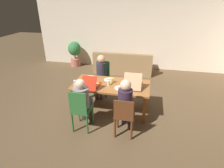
# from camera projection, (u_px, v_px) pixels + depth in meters

# --- Properties ---
(ground_plane) EXTENTS (20.00, 20.00, 0.00)m
(ground_plane) POSITION_uv_depth(u_px,v_px,m) (111.00, 109.00, 4.78)
(ground_plane) COLOR brown
(back_wall) EXTENTS (7.53, 0.12, 2.78)m
(back_wall) POSITION_uv_depth(u_px,v_px,m) (129.00, 33.00, 7.18)
(back_wall) COLOR beige
(back_wall) RESTS_ON ground
(dining_table) EXTENTS (1.86, 0.93, 0.73)m
(dining_table) POSITION_uv_depth(u_px,v_px,m) (111.00, 87.00, 4.50)
(dining_table) COLOR #965D2E
(dining_table) RESTS_ON ground
(chair_0) EXTENTS (0.40, 0.39, 0.90)m
(chair_0) POSITION_uv_depth(u_px,v_px,m) (124.00, 117.00, 3.68)
(chair_0) COLOR brown
(chair_0) RESTS_ON ground
(person_0) EXTENTS (0.28, 0.52, 1.25)m
(person_0) POSITION_uv_depth(u_px,v_px,m) (125.00, 102.00, 3.69)
(person_0) COLOR #33354E
(person_0) RESTS_ON ground
(chair_1) EXTENTS (0.40, 0.45, 0.97)m
(chair_1) POSITION_uv_depth(u_px,v_px,m) (102.00, 76.00, 5.42)
(chair_1) COLOR #257441
(chair_1) RESTS_ON ground
(person_1) EXTENTS (0.28, 0.52, 1.20)m
(person_1) POSITION_uv_depth(u_px,v_px,m) (101.00, 73.00, 5.20)
(person_1) COLOR #43313F
(person_1) RESTS_ON ground
(chair_2) EXTENTS (0.38, 0.44, 0.98)m
(chair_2) POSITION_uv_depth(u_px,v_px,m) (80.00, 109.00, 3.81)
(chair_2) COLOR #2E6A30
(chair_2) RESTS_ON ground
(person_2) EXTENTS (0.32, 0.50, 1.17)m
(person_2) POSITION_uv_depth(u_px,v_px,m) (82.00, 99.00, 3.88)
(person_2) COLOR #343036
(person_2) RESTS_ON ground
(pizza_box_0) EXTENTS (0.40, 0.63, 0.37)m
(pizza_box_0) POSITION_uv_depth(u_px,v_px,m) (133.00, 83.00, 4.42)
(pizza_box_0) COLOR tan
(pizza_box_0) RESTS_ON dining_table
(pizza_box_1) EXTENTS (0.35, 0.54, 0.31)m
(pizza_box_1) POSITION_uv_depth(u_px,v_px,m) (92.00, 84.00, 4.36)
(pizza_box_1) COLOR #B22612
(pizza_box_1) RESTS_ON dining_table
(plate_0) EXTENTS (0.26, 0.26, 0.03)m
(plate_0) POSITION_uv_depth(u_px,v_px,m) (109.00, 80.00, 4.70)
(plate_0) COLOR white
(plate_0) RESTS_ON dining_table
(plate_1) EXTENTS (0.26, 0.26, 0.03)m
(plate_1) POSITION_uv_depth(u_px,v_px,m) (90.00, 77.00, 4.83)
(plate_1) COLOR white
(plate_1) RESTS_ON dining_table
(plate_2) EXTENTS (0.26, 0.26, 0.03)m
(plate_2) POSITION_uv_depth(u_px,v_px,m) (120.00, 88.00, 4.26)
(plate_2) COLOR white
(plate_2) RESTS_ON dining_table
(drinking_glass_0) EXTENTS (0.06, 0.06, 0.12)m
(drinking_glass_0) POSITION_uv_depth(u_px,v_px,m) (109.00, 83.00, 4.39)
(drinking_glass_0) COLOR silver
(drinking_glass_0) RESTS_ON dining_table
(drinking_glass_1) EXTENTS (0.07, 0.07, 0.15)m
(drinking_glass_1) POSITION_uv_depth(u_px,v_px,m) (75.00, 83.00, 4.35)
(drinking_glass_1) COLOR silver
(drinking_glass_1) RESTS_ON dining_table
(drinking_glass_2) EXTENTS (0.08, 0.08, 0.13)m
(drinking_glass_2) POSITION_uv_depth(u_px,v_px,m) (112.00, 81.00, 4.51)
(drinking_glass_2) COLOR #DAC166
(drinking_glass_2) RESTS_ON dining_table
(couch) EXTENTS (2.18, 0.76, 0.82)m
(couch) POSITION_uv_depth(u_px,v_px,m) (123.00, 65.00, 7.01)
(couch) COLOR #96734A
(couch) RESTS_ON ground
(potted_plant) EXTENTS (0.52, 0.52, 1.03)m
(potted_plant) POSITION_uv_depth(u_px,v_px,m) (75.00, 52.00, 7.58)
(potted_plant) COLOR #B96A56
(potted_plant) RESTS_ON ground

